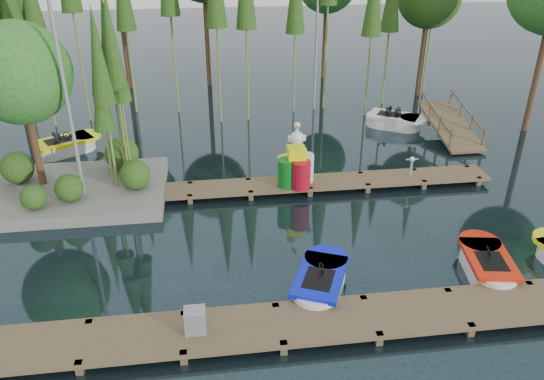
{
  "coord_description": "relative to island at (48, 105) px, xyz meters",
  "views": [
    {
      "loc": [
        -1.4,
        -13.68,
        8.49
      ],
      "look_at": [
        0.5,
        0.5,
        1.1
      ],
      "focal_mm": 35.0,
      "sensor_mm": 36.0,
      "label": 1
    }
  ],
  "objects": [
    {
      "name": "yellow_barrel",
      "position": [
        7.59,
        -0.79,
        -2.4
      ],
      "size": [
        0.65,
        0.65,
        0.97
      ],
      "primitive_type": "cylinder",
      "color": "#FEFB0D",
      "rests_on": "far_dock"
    },
    {
      "name": "boat_red",
      "position": [
        12.13,
        -6.2,
        -2.94
      ],
      "size": [
        1.53,
        2.64,
        0.84
      ],
      "rotation": [
        0.0,
        0.0,
        -0.17
      ],
      "color": "white",
      "rests_on": "ground"
    },
    {
      "name": "lamp_rear",
      "position": [
        10.3,
        7.71,
        1.08
      ],
      "size": [
        0.3,
        0.3,
        7.25
      ],
      "color": "gray",
      "rests_on": "ground"
    },
    {
      "name": "boat_yellow_far",
      "position": [
        -0.72,
        3.72,
        -2.89
      ],
      "size": [
        2.98,
        2.46,
        1.37
      ],
      "rotation": [
        0.0,
        0.0,
        0.19
      ],
      "color": "white",
      "rests_on": "ground"
    },
    {
      "name": "ramp",
      "position": [
        15.3,
        3.21,
        -2.6
      ],
      "size": [
        1.5,
        3.94,
        1.49
      ],
      "color": "brown",
      "rests_on": "ground"
    },
    {
      "name": "lamp_island",
      "position": [
        0.8,
        -0.79,
        1.08
      ],
      "size": [
        0.3,
        0.3,
        7.25
      ],
      "color": "gray",
      "rests_on": "ground"
    },
    {
      "name": "far_dock",
      "position": [
        7.3,
        -0.79,
        -2.95
      ],
      "size": [
        15.0,
        1.2,
        0.5
      ],
      "color": "brown",
      "rests_on": "ground"
    },
    {
      "name": "boat_white_far",
      "position": [
        13.39,
        4.77,
        -2.89
      ],
      "size": [
        2.99,
        2.52,
        1.3
      ],
      "rotation": [
        0.0,
        0.0,
        0.13
      ],
      "color": "white",
      "rests_on": "ground"
    },
    {
      "name": "boat_blue",
      "position": [
        7.55,
        -6.38,
        -2.94
      ],
      "size": [
        2.05,
        2.77,
        0.85
      ],
      "rotation": [
        0.0,
        0.0,
        -0.41
      ],
      "color": "white",
      "rests_on": "ground"
    },
    {
      "name": "utility_cabinet",
      "position": [
        4.42,
        -7.79,
        -2.6
      ],
      "size": [
        0.47,
        0.4,
        0.58
      ],
      "primitive_type": "cube",
      "color": "gray",
      "rests_on": "near_dock"
    },
    {
      "name": "drum_cluster",
      "position": [
        7.91,
        -0.95,
        -2.22
      ],
      "size": [
        1.3,
        1.19,
        2.24
      ],
      "color": "#0B6819",
      "rests_on": "far_dock"
    },
    {
      "name": "island",
      "position": [
        0.0,
        0.0,
        0.0
      ],
      "size": [
        6.2,
        4.2,
        6.75
      ],
      "color": "slate",
      "rests_on": "ground"
    },
    {
      "name": "seagull_post",
      "position": [
        12.03,
        -0.79,
        -2.4
      ],
      "size": [
        0.45,
        0.24,
        0.72
      ],
      "color": "gray",
      "rests_on": "far_dock"
    },
    {
      "name": "near_dock",
      "position": [
        6.3,
        -7.79,
        -2.95
      ],
      "size": [
        18.0,
        1.5,
        0.5
      ],
      "color": "brown",
      "rests_on": "ground"
    },
    {
      "name": "ground_plane",
      "position": [
        6.3,
        -3.29,
        -3.18
      ],
      "size": [
        90.0,
        90.0,
        0.0
      ],
      "primitive_type": "plane",
      "color": "#1E3038"
    }
  ]
}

